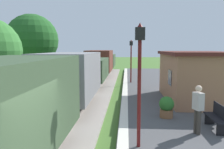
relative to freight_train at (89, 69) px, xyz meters
The scene contains 9 objects.
freight_train is the anchor object (origin of this frame).
station_hut 8.03m from the freight_train, 32.11° to the right, with size 3.50×5.80×2.78m.
bench_near_hut 11.19m from the freight_train, 56.00° to the right, with size 0.42×1.50×0.91m.
person_waiting 11.12m from the freight_train, 61.14° to the right, with size 0.34×0.43×1.71m.
potted_planter 9.15m from the freight_train, 59.49° to the right, with size 0.64×0.64×0.92m.
lamp_post_near 11.47m from the freight_train, 73.30° to the right, with size 0.28×0.28×3.70m.
lamp_post_far 4.21m from the freight_train, 35.56° to the left, with size 0.28×0.28×3.70m.
tree_field_left 5.71m from the freight_train, 164.12° to the left, with size 4.34×4.34×6.05m.
tree_field_distant 10.04m from the freight_train, 132.69° to the left, with size 3.80×3.80×5.89m.
Camera 1 is at (0.50, -4.12, 3.22)m, focal length 37.19 mm.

